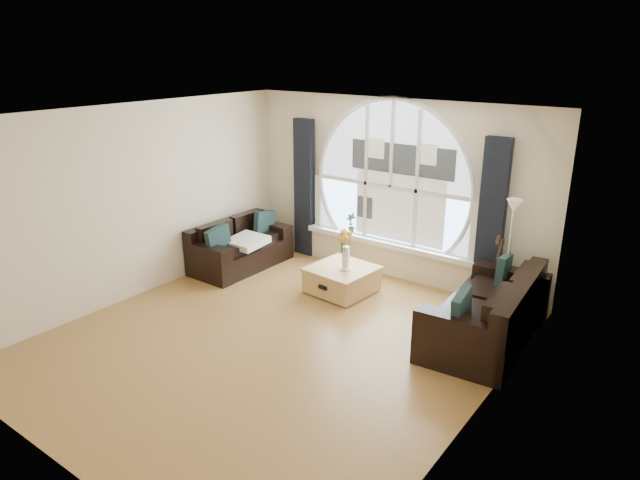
{
  "coord_description": "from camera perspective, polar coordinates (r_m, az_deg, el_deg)",
  "views": [
    {
      "loc": [
        4.07,
        -4.63,
        3.42
      ],
      "look_at": [
        0.0,
        0.9,
        1.05
      ],
      "focal_mm": 31.83,
      "sensor_mm": 36.0,
      "label": 1
    }
  ],
  "objects": [
    {
      "name": "wall_left",
      "position": [
        8.3,
        -17.92,
        3.67
      ],
      "size": [
        0.01,
        5.5,
        2.7
      ],
      "primitive_type": "cube",
      "color": "beige",
      "rests_on": "ground"
    },
    {
      "name": "ceiling",
      "position": [
        6.2,
        -5.05,
        12.31
      ],
      "size": [
        5.0,
        5.5,
        0.01
      ],
      "primitive_type": "cube",
      "color": "silver",
      "rests_on": "ground"
    },
    {
      "name": "potted_plant",
      "position": [
        9.1,
        3.14,
        1.71
      ],
      "size": [
        0.19,
        0.15,
        0.33
      ],
      "primitive_type": "imported",
      "rotation": [
        0.0,
        0.0,
        -0.23
      ],
      "color": "#1E6023",
      "rests_on": "window_sill"
    },
    {
      "name": "attic_slope",
      "position": [
        5.1,
        14.14,
        6.37
      ],
      "size": [
        0.92,
        5.5,
        0.72
      ],
      "primitive_type": "cube",
      "color": "silver",
      "rests_on": "ground"
    },
    {
      "name": "neighbor_house",
      "position": [
        8.53,
        8.06,
        5.86
      ],
      "size": [
        1.7,
        0.02,
        1.5
      ],
      "primitive_type": "cube",
      "color": "silver",
      "rests_on": "wall_back"
    },
    {
      "name": "wall_back",
      "position": [
        8.68,
        7.29,
        5.09
      ],
      "size": [
        5.0,
        0.01,
        2.7
      ],
      "primitive_type": "cube",
      "color": "beige",
      "rests_on": "ground"
    },
    {
      "name": "coffee_chest",
      "position": [
        8.24,
        2.21,
        -3.88
      ],
      "size": [
        0.93,
        0.93,
        0.42
      ],
      "primitive_type": "cube",
      "rotation": [
        0.0,
        0.0,
        -0.09
      ],
      "color": "tan",
      "rests_on": "ground"
    },
    {
      "name": "curtain_right",
      "position": [
        7.99,
        16.83,
        1.72
      ],
      "size": [
        0.35,
        0.12,
        2.3
      ],
      "primitive_type": "cube",
      "color": "black",
      "rests_on": "ground"
    },
    {
      "name": "curtain_left",
      "position": [
        9.48,
        -1.6,
        5.2
      ],
      "size": [
        0.35,
        0.12,
        2.3
      ],
      "primitive_type": "cube",
      "color": "black",
      "rests_on": "ground"
    },
    {
      "name": "ground",
      "position": [
        7.05,
        -4.41,
        -10.05
      ],
      "size": [
        5.0,
        5.5,
        0.01
      ],
      "primitive_type": "cube",
      "color": "brown",
      "rests_on": "ground"
    },
    {
      "name": "wall_right",
      "position": [
        5.31,
        16.25,
        -4.73
      ],
      "size": [
        0.01,
        5.5,
        2.7
      ],
      "primitive_type": "cube",
      "color": "beige",
      "rests_on": "ground"
    },
    {
      "name": "guitar",
      "position": [
        8.03,
        17.44,
        -2.97
      ],
      "size": [
        0.42,
        0.35,
        1.06
      ],
      "primitive_type": "cube",
      "rotation": [
        0.0,
        0.0,
        -0.35
      ],
      "color": "olive",
      "rests_on": "ground"
    },
    {
      "name": "floor_lamp",
      "position": [
        7.69,
        18.38,
        -1.88
      ],
      "size": [
        0.24,
        0.24,
        1.6
      ],
      "primitive_type": "cube",
      "color": "#B2B2B2",
      "rests_on": "ground"
    },
    {
      "name": "window_frame",
      "position": [
        8.56,
        7.17,
        6.8
      ],
      "size": [
        2.76,
        0.08,
        2.15
      ],
      "primitive_type": "cube",
      "color": "white",
      "rests_on": "wall_back"
    },
    {
      "name": "sofa_right",
      "position": [
        7.13,
        16.33,
        -6.84
      ],
      "size": [
        1.11,
        2.0,
        0.86
      ],
      "primitive_type": "cube",
      "rotation": [
        0.0,
        0.0,
        0.08
      ],
      "color": "black",
      "rests_on": "ground"
    },
    {
      "name": "vase_flowers",
      "position": [
        7.96,
        2.61,
        -0.39
      ],
      "size": [
        0.24,
        0.24,
        0.7
      ],
      "primitive_type": "cube",
      "color": "white",
      "rests_on": "coffee_chest"
    },
    {
      "name": "wall_front",
      "position": [
        4.94,
        -26.26,
        -7.88
      ],
      "size": [
        5.0,
        0.01,
        2.7
      ],
      "primitive_type": "cube",
      "color": "beige",
      "rests_on": "ground"
    },
    {
      "name": "throw_blanket",
      "position": [
        8.96,
        -7.38,
        -0.14
      ],
      "size": [
        0.55,
        0.55,
        0.1
      ],
      "primitive_type": "cube",
      "rotation": [
        0.0,
        0.0,
        -0.01
      ],
      "color": "silver",
      "rests_on": "sofa_left"
    },
    {
      "name": "window_sill",
      "position": [
        8.83,
        6.74,
        -0.32
      ],
      "size": [
        2.9,
        0.22,
        0.08
      ],
      "primitive_type": "cube",
      "color": "white",
      "rests_on": "wall_back"
    },
    {
      "name": "sofa_left",
      "position": [
        9.19,
        -7.98,
        -0.31
      ],
      "size": [
        0.84,
        1.66,
        0.73
      ],
      "primitive_type": "cube",
      "rotation": [
        0.0,
        0.0,
        -0.01
      ],
      "color": "black",
      "rests_on": "ground"
    },
    {
      "name": "arched_window",
      "position": [
        8.59,
        7.27,
        6.84
      ],
      "size": [
        2.6,
        0.06,
        2.15
      ],
      "primitive_type": "cube",
      "color": "silver",
      "rests_on": "wall_back"
    }
  ]
}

